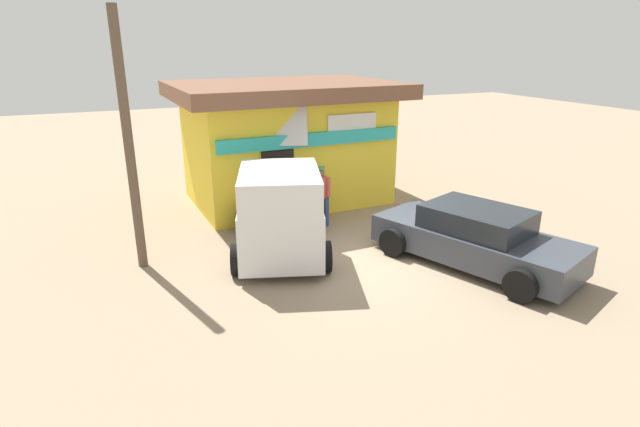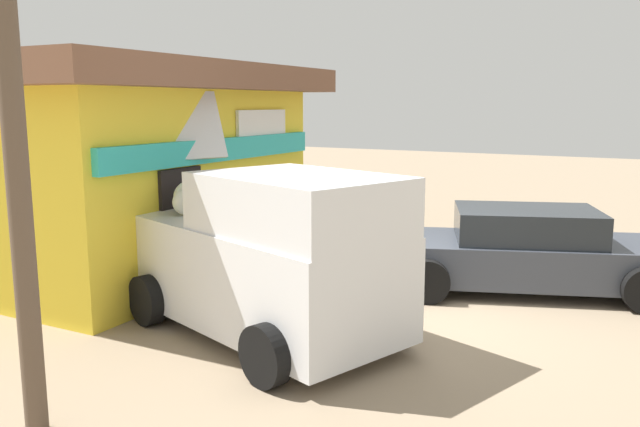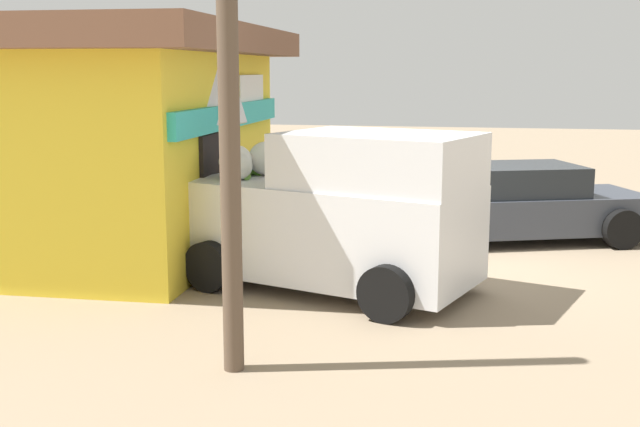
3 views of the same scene
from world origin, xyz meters
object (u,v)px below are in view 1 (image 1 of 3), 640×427
object	(u,v)px
parked_sedan	(475,238)
vendor_standing	(320,192)
customer_bending	(269,199)
unloaded_banana_pile	(279,202)
paint_bucket	(399,211)
storefront_bar	(286,140)
delivery_van	(280,209)

from	to	relation	value
parked_sedan	vendor_standing	bearing A→B (deg)	120.09
parked_sedan	customer_bending	size ratio (longest dim) A/B	3.83
parked_sedan	unloaded_banana_pile	distance (m)	6.19
customer_bending	paint_bucket	world-z (taller)	customer_bending
parked_sedan	storefront_bar	bearing A→B (deg)	108.68
paint_bucket	customer_bending	bearing A→B (deg)	170.54
unloaded_banana_pile	paint_bucket	world-z (taller)	unloaded_banana_pile
vendor_standing	paint_bucket	size ratio (longest dim) A/B	5.13
delivery_van	customer_bending	size ratio (longest dim) A/B	3.60
parked_sedan	paint_bucket	distance (m)	3.50
storefront_bar	customer_bending	xyz separation A→B (m)	(-1.32, -2.22, -1.09)
delivery_van	customer_bending	world-z (taller)	delivery_van
delivery_van	parked_sedan	bearing A→B (deg)	-32.67
unloaded_banana_pile	paint_bucket	bearing A→B (deg)	-36.13
customer_bending	unloaded_banana_pile	distance (m)	1.80
vendor_standing	parked_sedan	bearing A→B (deg)	-59.91
customer_bending	parked_sedan	bearing A→B (deg)	-49.78
unloaded_banana_pile	paint_bucket	size ratio (longest dim) A/B	2.79
customer_bending	paint_bucket	bearing A→B (deg)	-9.46
parked_sedan	delivery_van	bearing A→B (deg)	147.33
vendor_standing	customer_bending	size ratio (longest dim) A/B	1.29
vendor_standing	unloaded_banana_pile	size ratio (longest dim) A/B	1.84
storefront_bar	parked_sedan	world-z (taller)	storefront_bar
parked_sedan	vendor_standing	size ratio (longest dim) A/B	2.97
customer_bending	storefront_bar	bearing A→B (deg)	59.34
delivery_van	paint_bucket	distance (m)	4.18
vendor_standing	paint_bucket	xyz separation A→B (m)	(2.35, -0.21, -0.76)
delivery_van	parked_sedan	xyz separation A→B (m)	(3.71, -2.38, -0.43)
storefront_bar	unloaded_banana_pile	xyz separation A→B (m)	(-0.54, -0.72, -1.70)
delivery_van	customer_bending	xyz separation A→B (m)	(0.27, 1.69, -0.27)
storefront_bar	paint_bucket	xyz separation A→B (m)	(2.36, -2.83, -1.72)
storefront_bar	delivery_van	xyz separation A→B (m)	(-1.58, -3.91, -0.82)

